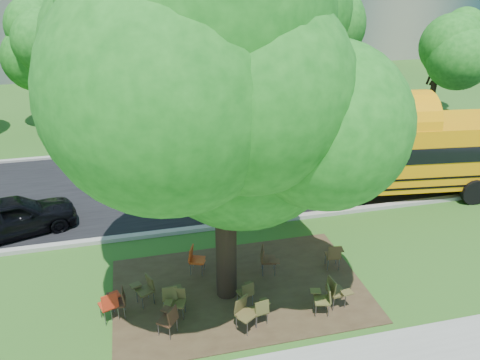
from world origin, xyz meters
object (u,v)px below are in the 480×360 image
object	(u,v)px
chair_6	(324,297)
chair_0	(110,303)
school_bus	(389,153)
chair_1	(170,294)
chair_13	(334,254)
chair_8	(119,300)
main_tree	(224,95)
chair_10	(195,258)
chair_5	(244,311)
chair_4	(261,309)
chair_9	(146,287)
chair_11	(247,291)
chair_2	(169,318)
chair_12	(267,258)
black_car	(13,216)
chair_7	(336,290)
chair_3	(177,300)

from	to	relation	value
chair_6	chair_0	bearing A→B (deg)	92.73
school_bus	chair_1	size ratio (longest dim) A/B	14.85
school_bus	chair_0	distance (m)	11.77
chair_13	chair_8	bearing A→B (deg)	-165.06
main_tree	chair_6	bearing A→B (deg)	-30.56
chair_8	chair_10	size ratio (longest dim) A/B	0.94
chair_5	chair_8	distance (m)	3.27
chair_0	chair_4	xyz separation A→B (m)	(3.70, -1.05, -0.05)
chair_5	chair_10	world-z (taller)	chair_5
chair_9	chair_11	size ratio (longest dim) A/B	1.11
chair_2	chair_12	world-z (taller)	chair_12
chair_13	chair_5	bearing A→B (deg)	-140.62
main_tree	black_car	distance (m)	9.36
main_tree	chair_8	world-z (taller)	main_tree
chair_10	black_car	xyz separation A→B (m)	(-5.62, 3.65, 0.14)
chair_8	chair_10	world-z (taller)	chair_10
chair_8	chair_13	size ratio (longest dim) A/B	0.97
chair_0	chair_12	xyz separation A→B (m)	(4.46, 0.98, 0.02)
chair_4	chair_7	xyz separation A→B (m)	(2.10, 0.17, 0.07)
chair_2	chair_13	xyz separation A→B (m)	(5.06, 1.63, 0.00)
chair_4	chair_8	size ratio (longest dim) A/B	0.97
chair_0	chair_10	world-z (taller)	chair_0
chair_6	chair_9	distance (m)	4.72
chair_3	chair_6	distance (m)	3.81
chair_2	chair_13	world-z (taller)	chair_13
chair_5	chair_11	bearing A→B (deg)	-143.01
chair_2	chair_7	world-z (taller)	chair_7
chair_4	chair_13	distance (m)	3.32
main_tree	chair_1	world-z (taller)	main_tree
chair_9	chair_1	bearing A→B (deg)	-151.09
chair_0	chair_9	distance (m)	1.04
chair_0	chair_7	distance (m)	5.87
chair_9	chair_2	bearing A→B (deg)	175.70
chair_3	black_car	bearing A→B (deg)	-29.72
chair_1	chair_13	size ratio (longest dim) A/B	0.98
chair_8	chair_9	xyz separation A→B (m)	(0.70, 0.35, 0.01)
chair_0	chair_4	distance (m)	3.85
chair_7	chair_9	distance (m)	5.06
chair_4	school_bus	bearing A→B (deg)	32.30
main_tree	chair_10	xyz separation A→B (m)	(-0.70, 1.16, -5.11)
chair_9	black_car	world-z (taller)	black_car
chair_1	chair_5	xyz separation A→B (m)	(1.71, -1.14, 0.05)
school_bus	chair_5	size ratio (longest dim) A/B	13.55
chair_0	chair_13	size ratio (longest dim) A/B	1.05
chair_3	chair_8	xyz separation A→B (m)	(-1.46, 0.33, 0.02)
chair_0	chair_10	size ratio (longest dim) A/B	1.01
chair_2	chair_3	xyz separation A→B (m)	(0.26, 0.67, -0.03)
chair_8	chair_13	distance (m)	6.29
chair_0	chair_13	xyz separation A→B (m)	(6.48, 0.76, -0.02)
chair_0	chair_1	world-z (taller)	chair_0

